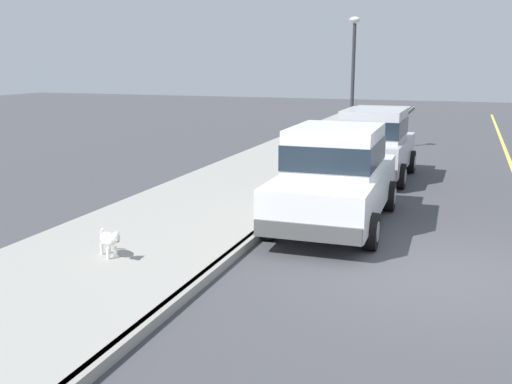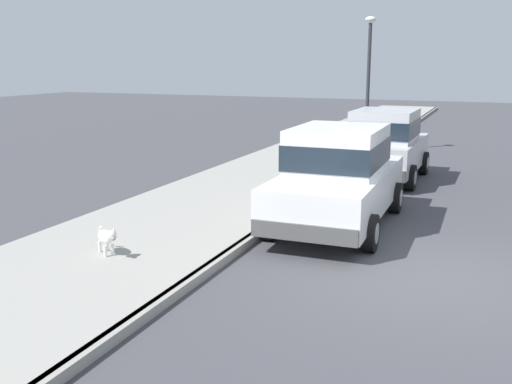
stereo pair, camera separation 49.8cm
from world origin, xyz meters
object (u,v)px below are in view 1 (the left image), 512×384
car_silver_hatchback (374,143)px  dog_white (109,239)px  street_lamp (353,67)px  car_white_sedan (335,175)px

car_silver_hatchback → dog_white: (-2.80, -8.34, -0.55)m
car_silver_hatchback → street_lamp: 5.18m
street_lamp → car_white_sedan: bearing=-81.2°
car_silver_hatchback → street_lamp: street_lamp is taller
car_silver_hatchback → dog_white: car_silver_hatchback is taller
car_silver_hatchback → dog_white: bearing=-108.6°
car_white_sedan → car_silver_hatchback: size_ratio=1.21×
car_silver_hatchback → street_lamp: bearing=107.9°
car_white_sedan → dog_white: 4.52m
car_white_sedan → car_silver_hatchback: 4.82m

